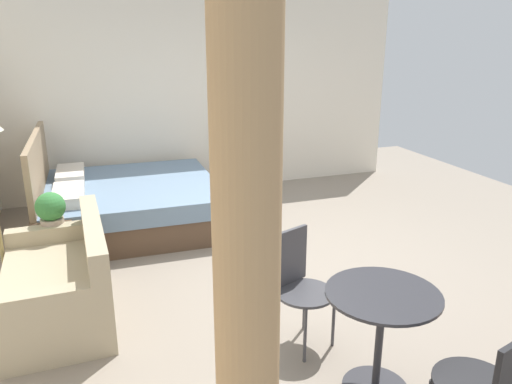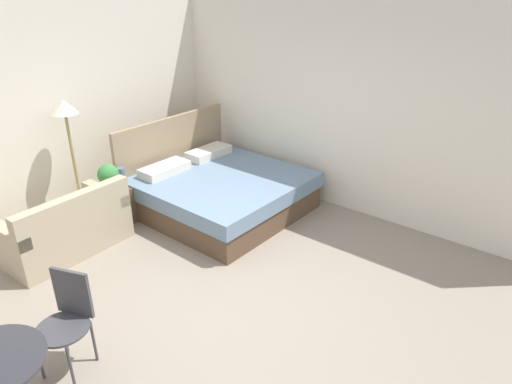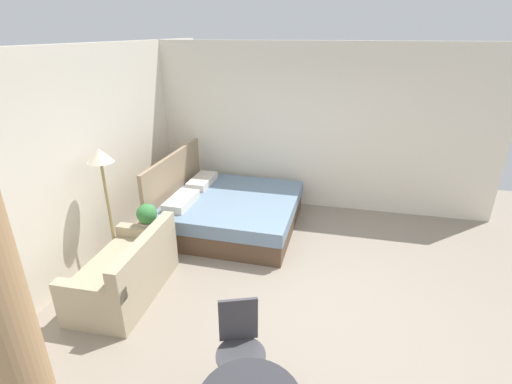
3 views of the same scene
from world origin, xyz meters
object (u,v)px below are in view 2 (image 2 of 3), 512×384
bed (219,190)px  potted_plant (109,177)px  floor_lamp (67,121)px  cafe_chair_near_couch (68,313)px  nightstand (118,205)px  couch (65,229)px  vase (121,176)px

bed → potted_plant: (-1.21, 0.75, 0.40)m
floor_lamp → cafe_chair_near_couch: floor_lamp is taller
potted_plant → cafe_chair_near_couch: bearing=-133.6°
nightstand → potted_plant: size_ratio=1.40×
couch → bed: bearing=-19.9°
couch → floor_lamp: bearing=42.6°
couch → nightstand: bearing=6.4°
bed → couch: 2.04m
nightstand → vase: bearing=10.7°
couch → nightstand: size_ratio=2.83×
potted_plant → vase: bearing=14.5°
couch → cafe_chair_near_couch: cafe_chair_near_couch is taller
vase → floor_lamp: 0.94m
bed → cafe_chair_near_couch: bed is taller
bed → floor_lamp: floor_lamp is taller
vase → cafe_chair_near_couch: 2.58m
potted_plant → cafe_chair_near_couch: 2.39m
cafe_chair_near_couch → potted_plant: bearing=46.4°
bed → cafe_chair_near_couch: bearing=-161.1°
potted_plant → floor_lamp: (-0.20, 0.42, 0.69)m
nightstand → cafe_chair_near_couch: cafe_chair_near_couch is taller
nightstand → cafe_chair_near_couch: bearing=-134.7°
bed → vase: 1.31m
potted_plant → floor_lamp: bearing=115.1°
nightstand → potted_plant: (-0.10, -0.03, 0.44)m
floor_lamp → couch: bearing=-137.4°
couch → vase: (0.93, 0.11, 0.34)m
bed → floor_lamp: size_ratio=1.24×
nightstand → vase: vase is taller
couch → vase: couch is taller
cafe_chair_near_couch → bed: bearing=18.9°
nightstand → floor_lamp: size_ratio=0.30×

